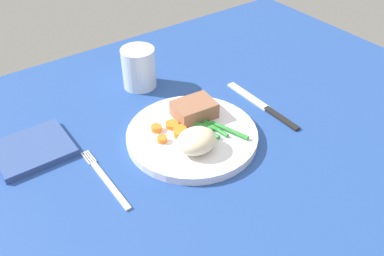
% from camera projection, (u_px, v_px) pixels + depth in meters
% --- Properties ---
extents(dining_table, '(1.20, 0.90, 0.02)m').
position_uv_depth(dining_table, '(202.00, 140.00, 0.80)').
color(dining_table, '#234793').
rests_on(dining_table, ground).
extents(dinner_plate, '(0.25, 0.25, 0.02)m').
position_uv_depth(dinner_plate, '(192.00, 135.00, 0.78)').
color(dinner_plate, white).
rests_on(dinner_plate, dining_table).
extents(meat_portion, '(0.08, 0.07, 0.03)m').
position_uv_depth(meat_portion, '(194.00, 109.00, 0.81)').
color(meat_portion, '#936047').
rests_on(meat_portion, dinner_plate).
extents(mashed_potatoes, '(0.07, 0.06, 0.04)m').
position_uv_depth(mashed_potatoes, '(196.00, 141.00, 0.73)').
color(mashed_potatoes, beige).
rests_on(mashed_potatoes, dinner_plate).
extents(carrot_slices, '(0.06, 0.06, 0.01)m').
position_uv_depth(carrot_slices, '(173.00, 131.00, 0.77)').
color(carrot_slices, orange).
rests_on(carrot_slices, dinner_plate).
extents(green_beans, '(0.06, 0.11, 0.01)m').
position_uv_depth(green_beans, '(214.00, 128.00, 0.78)').
color(green_beans, '#2D8C38').
rests_on(green_beans, dinner_plate).
extents(fork, '(0.01, 0.17, 0.00)m').
position_uv_depth(fork, '(105.00, 179.00, 0.70)').
color(fork, silver).
rests_on(fork, dining_table).
extents(knife, '(0.02, 0.21, 0.01)m').
position_uv_depth(knife, '(263.00, 106.00, 0.87)').
color(knife, black).
rests_on(knife, dining_table).
extents(water_glass, '(0.07, 0.07, 0.09)m').
position_uv_depth(water_glass, '(139.00, 70.00, 0.91)').
color(water_glass, silver).
rests_on(water_glass, dining_table).
extents(napkin, '(0.13, 0.12, 0.01)m').
position_uv_depth(napkin, '(33.00, 149.00, 0.76)').
color(napkin, '#334C8C').
rests_on(napkin, dining_table).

